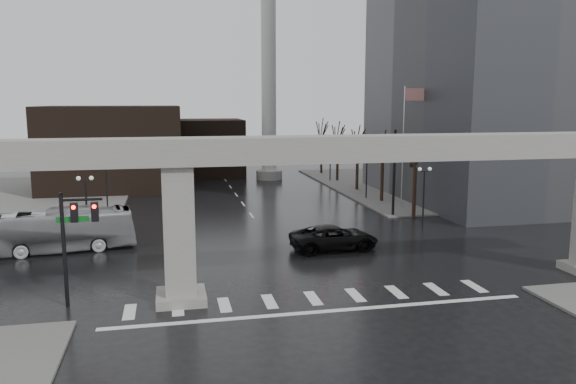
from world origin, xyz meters
name	(u,v)px	position (x,y,z in m)	size (l,w,h in m)	color
ground	(309,292)	(0.00, 0.00, 0.00)	(160.00, 160.00, 0.00)	black
sidewalk_ne	(438,185)	(26.00, 36.00, 0.07)	(28.00, 36.00, 0.15)	#615F5C
elevated_guideway	(332,169)	(1.26, 0.00, 6.88)	(48.00, 2.60, 8.70)	gray
office_tower	(508,1)	(28.00, 26.00, 21.00)	(22.00, 26.00, 42.00)	slate
building_far_left	(113,147)	(-14.00, 42.00, 5.00)	(16.00, 14.00, 10.00)	black
building_far_mid	(207,147)	(-2.00, 52.00, 4.00)	(10.00, 10.00, 8.00)	black
smokestack	(269,80)	(6.00, 46.00, 13.35)	(3.60, 3.60, 30.00)	#BCBBB7
signal_mast_arm	(355,154)	(8.99, 18.80, 5.83)	(12.12, 0.43, 8.00)	black
signal_left_pole	(74,229)	(-12.25, 0.50, 4.07)	(2.30, 0.30, 6.00)	black
flagpole_assembly	(406,133)	(15.29, 22.00, 7.53)	(2.06, 0.12, 12.00)	silver
lamp_right_0	(424,187)	(13.50, 14.00, 3.47)	(1.22, 0.32, 5.11)	black
lamp_right_1	(367,168)	(13.50, 28.00, 3.47)	(1.22, 0.32, 5.11)	black
lamp_right_2	(330,155)	(13.50, 42.00, 3.47)	(1.22, 0.32, 5.11)	black
lamp_left_0	(86,198)	(-13.50, 14.00, 3.47)	(1.22, 0.32, 5.11)	black
lamp_left_1	(106,174)	(-13.50, 28.00, 3.47)	(1.22, 0.32, 5.11)	black
lamp_left_2	(118,160)	(-13.50, 42.00, 3.47)	(1.22, 0.32, 5.11)	black
tree_right_0	(415,187)	(14.53, 18.02, 2.79)	(1.09, 1.58, 7.50)	black
tree_right_1	(382,175)	(14.53, 26.02, 2.85)	(1.09, 1.61, 7.67)	black
tree_right_2	(357,166)	(14.53, 34.02, 2.91)	(1.10, 1.63, 7.85)	black
tree_right_3	(338,159)	(14.53, 42.02, 2.98)	(1.11, 1.66, 8.02)	black
tree_right_4	(322,153)	(14.53, 50.02, 3.04)	(1.12, 1.69, 8.19)	black
pickup_truck	(334,237)	(4.03, 8.53, 0.88)	(2.92, 6.34, 1.76)	black
city_bus	(54,231)	(-15.46, 12.00, 1.52)	(2.56, 10.94, 3.05)	#98979B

